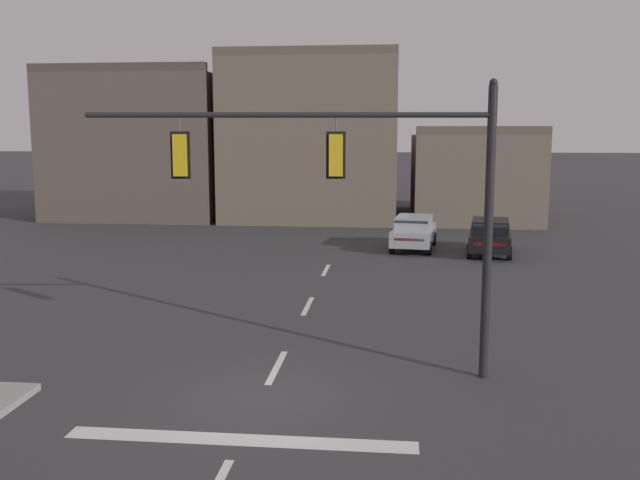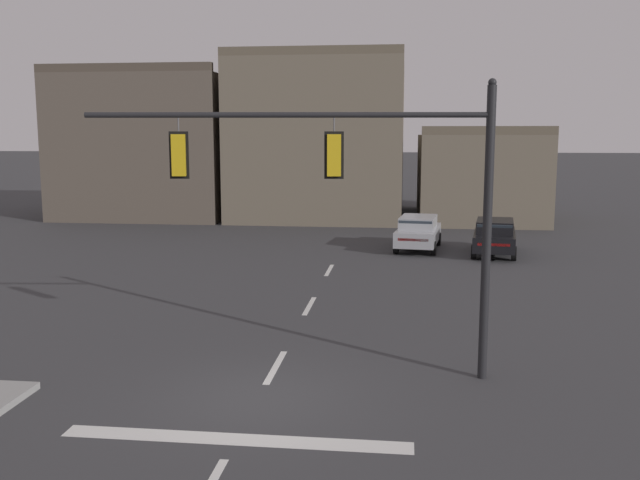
{
  "view_description": "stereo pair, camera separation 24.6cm",
  "coord_description": "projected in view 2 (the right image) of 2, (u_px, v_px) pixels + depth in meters",
  "views": [
    {
      "loc": [
        2.69,
        -13.73,
        5.46
      ],
      "look_at": [
        0.8,
        4.18,
        2.73
      ],
      "focal_mm": 39.39,
      "sensor_mm": 36.0,
      "label": 1
    },
    {
      "loc": [
        2.94,
        -13.7,
        5.46
      ],
      "look_at": [
        0.8,
        4.18,
        2.73
      ],
      "focal_mm": 39.39,
      "sensor_mm": 36.0,
      "label": 2
    }
  ],
  "objects": [
    {
      "name": "stop_bar_paint",
      "position": [
        236.0,
        439.0,
        12.65
      ],
      "size": [
        6.4,
        0.5,
        0.01
      ],
      "primitive_type": "cube",
      "color": "silver",
      "rests_on": "ground"
    },
    {
      "name": "lane_centreline",
      "position": [
        276.0,
        367.0,
        16.58
      ],
      "size": [
        0.16,
        26.4,
        0.01
      ],
      "color": "silver",
      "rests_on": "ground"
    },
    {
      "name": "signal_mast_near_side",
      "position": [
        367.0,
        182.0,
        15.24
      ],
      "size": [
        8.79,
        1.07,
        6.63
      ],
      "color": "black",
      "rests_on": "ground"
    },
    {
      "name": "car_lot_middle",
      "position": [
        418.0,
        232.0,
        33.29
      ],
      "size": [
        2.34,
        4.61,
        1.61
      ],
      "color": "#9EA0A5",
      "rests_on": "ground"
    },
    {
      "name": "car_lot_nearside",
      "position": [
        495.0,
        236.0,
        31.91
      ],
      "size": [
        2.38,
        4.62,
        1.61
      ],
      "color": "black",
      "rests_on": "ground"
    },
    {
      "name": "building_row",
      "position": [
        288.0,
        149.0,
        47.03
      ],
      "size": [
        30.82,
        12.9,
        10.46
      ],
      "color": "brown",
      "rests_on": "ground"
    },
    {
      "name": "ground_plane",
      "position": [
        258.0,
        398.0,
        14.62
      ],
      "size": [
        400.0,
        400.0,
        0.0
      ],
      "primitive_type": "plane",
      "color": "#353538"
    }
  ]
}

